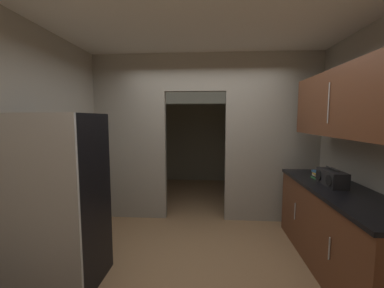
{
  "coord_description": "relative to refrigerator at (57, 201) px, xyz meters",
  "views": [
    {
      "loc": [
        0.08,
        -2.61,
        1.7
      ],
      "look_at": [
        -0.13,
        0.37,
        1.39
      ],
      "focal_mm": 23.03,
      "sensor_mm": 36.0,
      "label": 1
    }
  ],
  "objects": [
    {
      "name": "adjoining_room_shell",
      "position": [
        1.45,
        3.65,
        0.5
      ],
      "size": [
        3.68,
        2.71,
        2.74
      ],
      "color": "gray",
      "rests_on": "ground"
    },
    {
      "name": "kitchen_overhead_slab",
      "position": [
        1.45,
        0.75,
        1.9
      ],
      "size": [
        4.08,
        6.93,
        0.06
      ],
      "primitive_type": "cube",
      "color": "silver"
    },
    {
      "name": "refrigerator",
      "position": [
        0.0,
        0.0,
        0.0
      ],
      "size": [
        0.83,
        0.71,
        1.75
      ],
      "color": "black",
      "rests_on": "ground"
    },
    {
      "name": "kitchen_partition",
      "position": [
        1.49,
        1.77,
        0.58
      ],
      "size": [
        3.68,
        0.12,
        2.74
      ],
      "color": "#9E998C",
      "rests_on": "ground"
    },
    {
      "name": "book_stack",
      "position": [
        2.92,
        0.9,
        0.1
      ],
      "size": [
        0.13,
        0.17,
        0.1
      ],
      "color": "#388C47",
      "rests_on": "lower_cabinet_run"
    },
    {
      "name": "boombox",
      "position": [
        2.93,
        0.58,
        0.15
      ],
      "size": [
        0.19,
        0.42,
        0.2
      ],
      "color": "black",
      "rests_on": "lower_cabinet_run"
    },
    {
      "name": "lower_cabinet_run",
      "position": [
        2.97,
        0.43,
        -0.41
      ],
      "size": [
        0.65,
        2.12,
        0.93
      ],
      "color": "brown",
      "rests_on": "ground"
    },
    {
      "name": "ground",
      "position": [
        1.45,
        0.31,
        -0.87
      ],
      "size": [
        20.0,
        20.0,
        0.0
      ],
      "primitive_type": "plane",
      "color": "#93704C"
    },
    {
      "name": "upper_cabinet_counterside",
      "position": [
        2.97,
        0.43,
        0.99
      ],
      "size": [
        0.36,
        1.9,
        0.72
      ],
      "color": "brown"
    }
  ]
}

